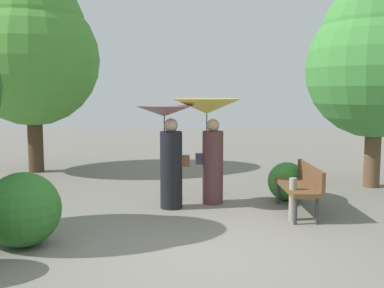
{
  "coord_description": "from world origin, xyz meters",
  "views": [
    {
      "loc": [
        -0.21,
        -5.75,
        2.06
      ],
      "look_at": [
        0.0,
        2.79,
        1.09
      ],
      "focal_mm": 42.89,
      "sensor_mm": 36.0,
      "label": 1
    }
  ],
  "objects_px": {
    "person_right": "(209,125)",
    "person_left": "(168,142)",
    "path_marker_post": "(293,199)",
    "tree_near_left": "(32,49)",
    "park_bench": "(301,184)",
    "tree_near_right": "(377,58)"
  },
  "relations": [
    {
      "from": "person_right",
      "to": "path_marker_post",
      "type": "bearing_deg",
      "value": -131.44
    },
    {
      "from": "person_left",
      "to": "path_marker_post",
      "type": "distance_m",
      "value": 2.35
    },
    {
      "from": "tree_near_left",
      "to": "tree_near_right",
      "type": "relative_size",
      "value": 1.13
    },
    {
      "from": "person_left",
      "to": "tree_near_right",
      "type": "distance_m",
      "value": 4.99
    },
    {
      "from": "person_left",
      "to": "tree_near_right",
      "type": "xyz_separation_m",
      "value": [
        4.4,
        1.74,
        1.59
      ]
    },
    {
      "from": "tree_near_left",
      "to": "person_right",
      "type": "bearing_deg",
      "value": -39.36
    },
    {
      "from": "park_bench",
      "to": "tree_near_right",
      "type": "distance_m",
      "value": 3.8
    },
    {
      "from": "tree_near_right",
      "to": "path_marker_post",
      "type": "xyz_separation_m",
      "value": [
        -2.37,
        -2.58,
        -2.44
      ]
    },
    {
      "from": "park_bench",
      "to": "tree_near_left",
      "type": "xyz_separation_m",
      "value": [
        -5.81,
        4.28,
        2.64
      ]
    },
    {
      "from": "person_right",
      "to": "tree_near_left",
      "type": "distance_m",
      "value": 5.79
    },
    {
      "from": "person_right",
      "to": "tree_near_right",
      "type": "height_order",
      "value": "tree_near_right"
    },
    {
      "from": "tree_near_left",
      "to": "path_marker_post",
      "type": "bearing_deg",
      "value": -40.16
    },
    {
      "from": "tree_near_left",
      "to": "path_marker_post",
      "type": "height_order",
      "value": "tree_near_left"
    },
    {
      "from": "park_bench",
      "to": "path_marker_post",
      "type": "bearing_deg",
      "value": -29.68
    },
    {
      "from": "person_right",
      "to": "person_left",
      "type": "bearing_deg",
      "value": 116.43
    },
    {
      "from": "tree_near_left",
      "to": "park_bench",
      "type": "bearing_deg",
      "value": -36.42
    },
    {
      "from": "tree_near_right",
      "to": "path_marker_post",
      "type": "distance_m",
      "value": 4.27
    },
    {
      "from": "person_left",
      "to": "person_right",
      "type": "distance_m",
      "value": 0.86
    },
    {
      "from": "person_right",
      "to": "path_marker_post",
      "type": "height_order",
      "value": "person_right"
    },
    {
      "from": "tree_near_left",
      "to": "person_left",
      "type": "bearing_deg",
      "value": -47.44
    },
    {
      "from": "tree_near_left",
      "to": "tree_near_right",
      "type": "xyz_separation_m",
      "value": [
        7.94,
        -2.12,
        -0.36
      ]
    },
    {
      "from": "tree_near_left",
      "to": "path_marker_post",
      "type": "distance_m",
      "value": 7.81
    }
  ]
}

